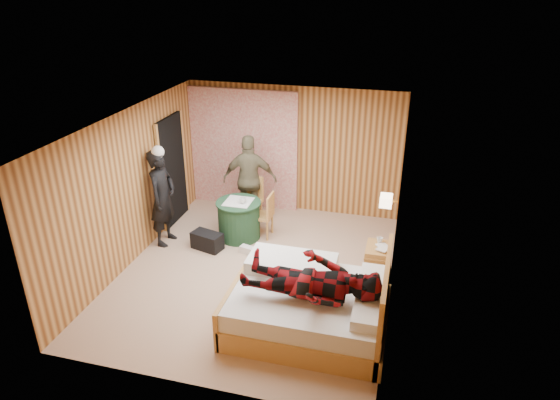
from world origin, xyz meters
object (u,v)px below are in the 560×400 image
(wall_lamp, at_px, (386,201))
(chair_near, at_px, (265,212))
(bed, at_px, (312,305))
(nightstand, at_px, (377,261))
(duffel_bag, at_px, (207,241))
(woman_standing, at_px, (163,198))
(round_table, at_px, (239,219))
(chair_far, at_px, (251,196))
(man_on_bed, at_px, (312,272))
(man_at_table, at_px, (250,180))

(wall_lamp, distance_m, chair_near, 2.39)
(bed, distance_m, nightstand, 1.65)
(nightstand, bearing_deg, wall_lamp, 50.03)
(duffel_bag, relative_size, woman_standing, 0.31)
(duffel_bag, bearing_deg, chair_near, 54.21)
(round_table, height_order, chair_near, chair_near)
(woman_standing, bearing_deg, wall_lamp, -89.50)
(bed, height_order, chair_far, bed)
(bed, xyz_separation_m, chair_far, (-1.75, 2.75, 0.21))
(wall_lamp, distance_m, bed, 1.97)
(nightstand, distance_m, man_on_bed, 1.98)
(round_table, distance_m, chair_far, 0.67)
(chair_far, xyz_separation_m, woman_standing, (-1.23, -1.14, 0.32))
(duffel_bag, distance_m, man_at_table, 1.46)
(bed, bearing_deg, chair_near, 120.09)
(chair_near, bearing_deg, chair_far, -137.05)
(round_table, bearing_deg, woman_standing, -157.56)
(chair_near, height_order, man_on_bed, man_on_bed)
(wall_lamp, bearing_deg, duffel_bag, 178.93)
(wall_lamp, relative_size, man_at_table, 0.15)
(chair_near, xyz_separation_m, duffel_bag, (-0.86, -0.70, -0.33))
(wall_lamp, bearing_deg, chair_far, 154.11)
(nightstand, relative_size, man_at_table, 0.32)
(bed, distance_m, man_on_bed, 0.71)
(woman_standing, xyz_separation_m, man_at_table, (1.20, 1.17, -0.00))
(man_at_table, bearing_deg, man_on_bed, 109.19)
(chair_near, bearing_deg, duffel_bag, -49.52)
(nightstand, bearing_deg, woman_standing, 177.70)
(chair_far, bearing_deg, man_at_table, 137.07)
(nightstand, xyz_separation_m, woman_standing, (-3.73, 0.15, 0.59))
(chair_far, xyz_separation_m, duffel_bag, (-0.43, -1.18, -0.39))
(chair_far, height_order, woman_standing, woman_standing)
(nightstand, xyz_separation_m, chair_near, (-2.07, 0.81, 0.21))
(duffel_bag, distance_m, woman_standing, 1.07)
(man_at_table, height_order, man_on_bed, man_on_bed)
(man_on_bed, bearing_deg, bed, 97.19)
(duffel_bag, distance_m, man_on_bed, 2.97)
(duffel_bag, bearing_deg, man_at_table, 86.56)
(woman_standing, bearing_deg, chair_near, -66.41)
(man_on_bed, bearing_deg, wall_lamp, 66.13)
(bed, height_order, man_on_bed, man_on_bed)
(wall_lamp, bearing_deg, round_table, 166.95)
(bed, bearing_deg, man_at_table, 122.36)
(wall_lamp, xyz_separation_m, nightstand, (-0.04, -0.05, -1.03))
(chair_far, xyz_separation_m, man_at_table, (-0.02, 0.03, 0.32))
(man_at_table, bearing_deg, chair_near, 119.53)
(round_table, xyz_separation_m, woman_standing, (-1.20, -0.50, 0.50))
(bed, relative_size, chair_far, 2.25)
(bed, bearing_deg, nightstand, 62.63)
(wall_lamp, relative_size, man_on_bed, 0.15)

